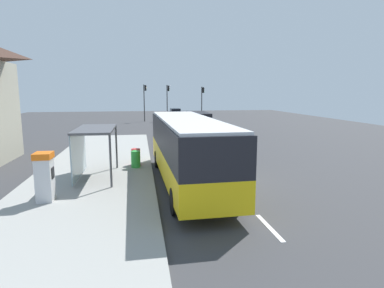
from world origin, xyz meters
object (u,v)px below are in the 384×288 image
object	(u,v)px
white_van	(198,121)
recycling_bin_red	(136,157)
bus_shelter	(89,140)
traffic_light_median	(168,97)
sedan_near	(186,119)
sedan_far	(175,112)
recycling_bin_green	(136,159)
ticket_machine	(45,176)
bus	(187,147)
traffic_light_near_side	(202,98)
traffic_light_far_side	(145,97)

from	to	relation	value
white_van	recycling_bin_red	size ratio (longest dim) A/B	5.52
bus_shelter	traffic_light_median	bearing A→B (deg)	78.52
sedan_near	traffic_light_median	distance (m)	6.92
bus_shelter	sedan_far	bearing A→B (deg)	77.91
recycling_bin_green	ticket_machine	bearing A→B (deg)	-123.44
recycling_bin_red	bus_shelter	bearing A→B (deg)	-130.71
ticket_machine	traffic_light_median	xyz separation A→B (m)	(8.05, 36.90, 2.42)
bus	sedan_near	size ratio (longest dim) A/B	2.50
ticket_machine	traffic_light_near_side	bearing A→B (deg)	69.56
recycling_bin_red	sedan_far	bearing A→B (deg)	80.32
white_van	recycling_bin_green	bearing A→B (deg)	-112.67
traffic_light_median	bus_shelter	world-z (taller)	traffic_light_median
sedan_near	sedan_far	bearing A→B (deg)	90.00
white_van	traffic_light_median	size ratio (longest dim) A/B	0.96
recycling_bin_red	bus_shelter	xyz separation A→B (m)	(-2.21, -2.57, 1.44)
white_van	sedan_far	distance (m)	23.51
sedan_near	ticket_machine	world-z (taller)	ticket_machine
traffic_light_median	recycling_bin_red	bearing A→B (deg)	-98.44
sedan_far	bus_shelter	world-z (taller)	bus_shelter
sedan_near	sedan_far	distance (m)	13.21
traffic_light_far_side	recycling_bin_green	bearing A→B (deg)	-92.03
sedan_far	traffic_light_far_side	xyz separation A→B (m)	(-5.41, -7.97, 2.82)
traffic_light_far_side	bus_shelter	world-z (taller)	traffic_light_far_side
traffic_light_far_side	traffic_light_median	world-z (taller)	traffic_light_far_side
ticket_machine	traffic_light_near_side	size ratio (longest dim) A/B	0.38
sedan_far	traffic_light_median	size ratio (longest dim) A/B	0.82
recycling_bin_green	bus_shelter	distance (m)	3.24
sedan_near	recycling_bin_green	bearing A→B (deg)	-104.24
white_van	recycling_bin_green	world-z (taller)	white_van
recycling_bin_red	traffic_light_far_side	size ratio (longest dim) A/B	0.17
traffic_light_near_side	traffic_light_far_side	size ratio (longest dim) A/B	0.94
recycling_bin_green	bus_shelter	bearing A→B (deg)	-139.77
bus	traffic_light_near_side	size ratio (longest dim) A/B	2.14
traffic_light_far_side	traffic_light_median	bearing A→B (deg)	12.87
traffic_light_near_side	traffic_light_far_side	xyz separation A→B (m)	(-8.60, 0.80, 0.19)
sedan_far	traffic_light_median	distance (m)	7.93
bus	white_van	xyz separation A→B (m)	(3.91, 18.63, -0.50)
white_van	recycling_bin_green	size ratio (longest dim) A/B	5.52
white_van	traffic_light_far_side	size ratio (longest dim) A/B	0.96
sedan_far	bus_shelter	xyz separation A→B (m)	(-8.71, -40.70, 1.31)
recycling_bin_red	traffic_light_median	distance (m)	31.44
ticket_machine	traffic_light_far_side	bearing A→B (deg)	82.81
white_van	recycling_bin_red	distance (m)	15.97
white_van	bus_shelter	world-z (taller)	bus_shelter
ticket_machine	bus_shelter	world-z (taller)	bus_shelter
bus	recycling_bin_red	bearing A→B (deg)	121.82
sedan_near	traffic_light_far_side	bearing A→B (deg)	135.90
bus	sedan_near	bearing A→B (deg)	82.10
sedan_far	white_van	bearing A→B (deg)	-90.25
sedan_far	ticket_machine	bearing A→B (deg)	-102.74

